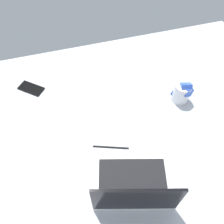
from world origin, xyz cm
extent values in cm
cube|color=#B7BCC6|center=(0.00, 0.00, 9.00)|extent=(180.00, 140.00, 18.00)
cube|color=silver|center=(10.14, 25.21, 19.00)|extent=(37.92, 30.93, 2.00)
cube|color=black|center=(9.74, 23.77, 20.20)|extent=(32.47, 24.08, 0.40)
cube|color=black|center=(13.06, 35.82, 30.50)|extent=(32.08, 9.71, 21.00)
cylinder|color=silver|center=(-29.32, -11.92, 23.50)|extent=(9.00, 9.00, 11.00)
cube|color=blue|center=(-27.80, -13.64, 21.51)|extent=(7.02, 6.53, 5.74)
cube|color=orange|center=(-28.73, -13.50, 24.12)|extent=(4.98, 4.84, 3.02)
cube|color=blue|center=(-30.31, -10.02, 26.73)|extent=(7.39, 6.87, 6.26)
cube|color=blue|center=(-30.05, -11.18, 29.34)|extent=(6.19, 5.72, 4.26)
cube|color=black|center=(47.63, -41.50, 18.40)|extent=(15.08, 14.23, 0.80)
cube|color=black|center=(14.52, 6.32, 18.30)|extent=(16.22, 6.27, 0.60)
camera|label=1|loc=(29.02, 59.48, 122.35)|focal=39.56mm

